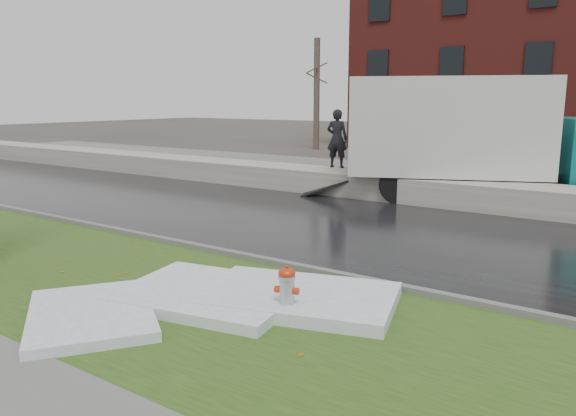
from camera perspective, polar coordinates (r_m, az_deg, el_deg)
The scene contains 14 objects.
ground at distance 9.62m, azimuth -5.84°, elevation -7.20°, with size 120.00×120.00×0.00m, color #47423D.
verge at distance 8.76m, azimuth -11.23°, elevation -9.08°, with size 60.00×4.50×0.04m, color #254517.
road at distance 13.23m, azimuth 6.92°, elevation -2.09°, with size 60.00×7.00×0.03m, color black.
parking_lot at distance 21.01m, azimuth 17.85°, elevation 2.33°, with size 60.00×9.00×0.03m, color slate.
curb at distance 10.35m, azimuth -2.24°, elevation -5.44°, with size 60.00×0.15×0.14m, color slate.
snowbank at distance 16.93m, azimuth 13.63°, elevation 1.80°, with size 60.00×1.60×0.75m, color #B4AFA4.
bg_tree_left at distance 34.05m, azimuth 2.93°, elevation 11.58°, with size 1.40×1.62×6.50m.
bg_tree_center at distance 35.03m, azimuth 15.04°, elevation 11.21°, with size 1.40×1.62×6.50m.
fire_hydrant at distance 7.80m, azimuth -0.11°, elevation -8.25°, with size 0.36×0.33×0.72m.
box_truck at distance 17.64m, azimuth 19.65°, elevation 6.88°, with size 10.67×5.97×3.63m.
worker at distance 18.73m, azimuth 5.00°, elevation 7.05°, with size 0.70×0.46×1.92m, color black.
snow_patch_near at distance 8.61m, azimuth -7.87°, elevation -8.63°, with size 2.60×2.00×0.16m, color white.
snow_patch_far at distance 8.25m, azimuth -19.36°, elevation -10.14°, with size 2.20×1.60×0.14m, color white.
snow_patch_side at distance 8.37m, azimuth 1.05°, elevation -9.05°, with size 2.80×1.80×0.18m, color white.
Camera 1 is at (5.98, -6.92, 3.00)m, focal length 35.00 mm.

